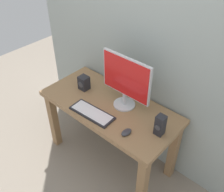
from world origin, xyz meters
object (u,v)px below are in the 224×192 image
(monitor, at_px, (126,80))
(desk, at_px, (110,116))
(speaker_right, at_px, (160,125))
(mouse, at_px, (126,132))
(speaker_left, at_px, (84,83))
(keyboard_primary, at_px, (92,113))

(monitor, bearing_deg, desk, -136.78)
(monitor, bearing_deg, speaker_right, -12.69)
(desk, relative_size, monitor, 2.62)
(monitor, relative_size, mouse, 4.85)
(mouse, bearing_deg, speaker_left, 167.25)
(monitor, height_order, speaker_right, monitor)
(speaker_right, xyz_separation_m, speaker_left, (-0.91, 0.02, -0.02))
(desk, bearing_deg, speaker_left, 177.08)
(keyboard_primary, bearing_deg, monitor, 65.02)
(keyboard_primary, xyz_separation_m, speaker_left, (-0.33, 0.22, 0.06))
(speaker_left, bearing_deg, speaker_right, -1.28)
(desk, xyz_separation_m, keyboard_primary, (-0.03, -0.20, 0.15))
(keyboard_primary, distance_m, mouse, 0.38)
(speaker_left, bearing_deg, desk, -2.92)
(speaker_left, bearing_deg, keyboard_primary, -33.31)
(desk, height_order, mouse, mouse)
(keyboard_primary, relative_size, speaker_left, 3.03)
(monitor, xyz_separation_m, keyboard_primary, (-0.14, -0.30, -0.26))
(desk, bearing_deg, speaker_right, -0.20)
(keyboard_primary, xyz_separation_m, mouse, (0.38, 0.02, 0.01))
(desk, relative_size, speaker_left, 9.35)
(keyboard_primary, xyz_separation_m, speaker_right, (0.58, 0.19, 0.09))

